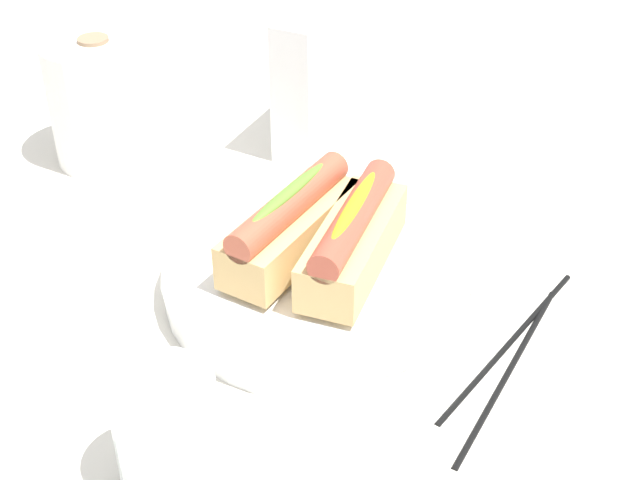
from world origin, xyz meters
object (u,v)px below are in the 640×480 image
serving_bowl (320,273)px  water_glass (168,440)px  hotdog_front (351,240)px  hotdog_back (290,224)px  chopstick_near (509,342)px  paper_towel_roll (102,101)px  chopstick_far (509,370)px  napkin_box (313,81)px

serving_bowl → water_glass: water_glass is taller
hotdog_front → hotdog_back: size_ratio=1.04×
hotdog_back → water_glass: 0.23m
chopstick_near → water_glass: bearing=156.2°
hotdog_front → water_glass: (-0.23, 0.00, -0.02)m
hotdog_front → chopstick_near: (0.02, -0.14, -0.06)m
water_glass → chopstick_near: 0.29m
hotdog_back → paper_towel_roll: size_ratio=1.13×
water_glass → chopstick_near: size_ratio=0.41×
serving_bowl → hotdog_back: bearing=97.5°
chopstick_far → hotdog_back: bearing=85.5°
hotdog_back → chopstick_far: size_ratio=0.69×
hotdog_front → chopstick_near: bearing=-83.2°
napkin_box → serving_bowl: bearing=-152.6°
hotdog_front → napkin_box: size_ratio=1.05×
serving_bowl → water_glass: 0.23m
paper_towel_roll → hotdog_front: bearing=-102.0°
napkin_box → hotdog_front: bearing=-147.4°
napkin_box → chopstick_near: bearing=-128.6°
hotdog_front → chopstick_near: size_ratio=0.71×
hotdog_back → chopstick_near: bearing=-83.0°
hotdog_back → chopstick_far: 0.21m
hotdog_front → paper_towel_roll: paper_towel_roll is taller
hotdog_front → chopstick_far: size_ratio=0.71×
serving_bowl → hotdog_front: size_ratio=1.74×
hotdog_back → chopstick_far: (-0.01, -0.20, -0.06)m
serving_bowl → napkin_box: napkin_box is taller
serving_bowl → hotdog_back: (-0.00, 0.03, 0.04)m
serving_bowl → hotdog_back: size_ratio=1.82×
serving_bowl → chopstick_near: bearing=-83.1°
serving_bowl → hotdog_front: (0.00, -0.03, 0.04)m
hotdog_front → chopstick_far: hotdog_front is taller
chopstick_near → serving_bowl: bearing=102.4°
water_glass → serving_bowl: bearing=6.6°
hotdog_back → chopstick_far: bearing=-91.8°
paper_towel_roll → napkin_box: (0.14, -0.17, 0.01)m
paper_towel_roll → chopstick_far: (-0.09, -0.49, -0.06)m
hotdog_back → paper_towel_roll: paper_towel_roll is taller
hotdog_front → paper_towel_roll: size_ratio=1.17×
hotdog_back → chopstick_far: hotdog_back is taller
water_glass → napkin_box: bearing=21.0°
serving_bowl → chopstick_far: bearing=-93.2°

